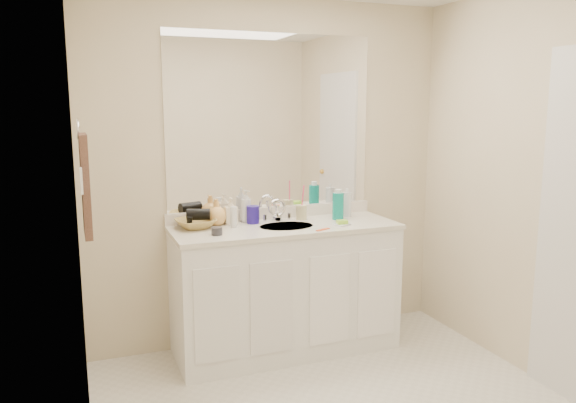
{
  "coord_description": "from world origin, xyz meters",
  "views": [
    {
      "loc": [
        -1.31,
        -2.41,
        1.68
      ],
      "look_at": [
        0.0,
        0.97,
        1.05
      ],
      "focal_mm": 35.0,
      "sensor_mm": 36.0,
      "label": 1
    }
  ],
  "objects": [
    {
      "name": "wall_back",
      "position": [
        0.0,
        1.3,
        1.2
      ],
      "size": [
        2.6,
        0.02,
        2.4
      ],
      "primitive_type": "cube",
      "color": "beige",
      "rests_on": "floor"
    },
    {
      "name": "wall_left",
      "position": [
        -1.3,
        0.0,
        1.2
      ],
      "size": [
        0.02,
        2.6,
        2.4
      ],
      "primitive_type": "cube",
      "color": "beige",
      "rests_on": "floor"
    },
    {
      "name": "wall_right",
      "position": [
        1.3,
        0.0,
        1.2
      ],
      "size": [
        0.02,
        2.6,
        2.4
      ],
      "primitive_type": "cube",
      "color": "beige",
      "rests_on": "floor"
    },
    {
      "name": "vanity_cabinet",
      "position": [
        0.0,
        1.02,
        0.42
      ],
      "size": [
        1.5,
        0.55,
        0.85
      ],
      "primitive_type": "cube",
      "color": "white",
      "rests_on": "floor"
    },
    {
      "name": "countertop",
      "position": [
        0.0,
        1.02,
        0.86
      ],
      "size": [
        1.52,
        0.57,
        0.03
      ],
      "primitive_type": "cube",
      "color": "silver",
      "rests_on": "vanity_cabinet"
    },
    {
      "name": "backsplash",
      "position": [
        0.0,
        1.29,
        0.92
      ],
      "size": [
        1.52,
        0.03,
        0.08
      ],
      "primitive_type": "cube",
      "color": "white",
      "rests_on": "countertop"
    },
    {
      "name": "sink_basin",
      "position": [
        0.0,
        1.0,
        0.87
      ],
      "size": [
        0.37,
        0.37,
        0.02
      ],
      "primitive_type": "cylinder",
      "color": "beige",
      "rests_on": "countertop"
    },
    {
      "name": "faucet",
      "position": [
        0.0,
        1.18,
        0.94
      ],
      "size": [
        0.02,
        0.02,
        0.11
      ],
      "primitive_type": "cylinder",
      "color": "silver",
      "rests_on": "countertop"
    },
    {
      "name": "mirror",
      "position": [
        0.0,
        1.29,
        1.56
      ],
      "size": [
        1.48,
        0.01,
        1.2
      ],
      "primitive_type": "cube",
      "color": "white",
      "rests_on": "wall_back"
    },
    {
      "name": "blue_mug",
      "position": [
        -0.18,
        1.16,
        0.94
      ],
      "size": [
        0.11,
        0.11,
        0.12
      ],
      "primitive_type": "cylinder",
      "rotation": [
        0.0,
        0.0,
        -0.39
      ],
      "color": "navy",
      "rests_on": "countertop"
    },
    {
      "name": "tan_cup",
      "position": [
        0.17,
        1.16,
        0.93
      ],
      "size": [
        0.1,
        0.1,
        0.1
      ],
      "primitive_type": "cylinder",
      "rotation": [
        0.0,
        0.0,
        -0.31
      ],
      "color": "beige",
      "rests_on": "countertop"
    },
    {
      "name": "toothbrush",
      "position": [
        0.18,
        1.16,
        1.03
      ],
      "size": [
        0.02,
        0.04,
        0.19
      ],
      "primitive_type": "cylinder",
      "rotation": [
        0.14,
        0.0,
        0.35
      ],
      "color": "#F94171",
      "rests_on": "tan_cup"
    },
    {
      "name": "mouthwash_bottle",
      "position": [
        0.42,
        1.08,
        0.97
      ],
      "size": [
        0.1,
        0.1,
        0.19
      ],
      "primitive_type": "cylinder",
      "rotation": [
        0.0,
        0.0,
        0.26
      ],
      "color": "#0B8D7F",
      "rests_on": "countertop"
    },
    {
      "name": "clear_pump_bottle",
      "position": [
        0.52,
        1.15,
        0.97
      ],
      "size": [
        0.08,
        0.08,
        0.17
      ],
      "primitive_type": "cylinder",
      "rotation": [
        0.0,
        0.0,
        -0.37
      ],
      "color": "silver",
      "rests_on": "countertop"
    },
    {
      "name": "soap_dish",
      "position": [
        0.35,
        0.88,
        0.89
      ],
      "size": [
        0.12,
        0.11,
        0.01
      ],
      "primitive_type": "cube",
      "rotation": [
        0.0,
        0.0,
        0.43
      ],
      "color": "white",
      "rests_on": "countertop"
    },
    {
      "name": "green_soap",
      "position": [
        0.35,
        0.88,
        0.9
      ],
      "size": [
        0.07,
        0.06,
        0.02
      ],
      "primitive_type": "cube",
      "rotation": [
        0.0,
        0.0,
        -0.1
      ],
      "color": "#A3E838",
      "rests_on": "soap_dish"
    },
    {
      "name": "orange_comb",
      "position": [
        0.18,
        0.81,
        0.88
      ],
      "size": [
        0.11,
        0.07,
        0.0
      ],
      "primitive_type": "cube",
      "rotation": [
        0.0,
        0.0,
        0.43
      ],
      "color": "#E94B18",
      "rests_on": "countertop"
    },
    {
      "name": "dark_jar",
      "position": [
        -0.5,
        0.92,
        0.9
      ],
      "size": [
        0.07,
        0.07,
        0.05
      ],
      "primitive_type": "cylinder",
      "rotation": [
        0.0,
        0.0,
        -0.03
      ],
      "color": "#2F2E34",
      "rests_on": "countertop"
    },
    {
      "name": "extra_white_bottle",
      "position": [
        -0.34,
        1.09,
        0.95
      ],
      "size": [
        0.05,
        0.05,
        0.14
      ],
      "primitive_type": "cylinder",
      "rotation": [
        0.0,
        0.0,
        -0.27
      ],
      "color": "silver",
      "rests_on": "countertop"
    },
    {
      "name": "soap_bottle_white",
      "position": [
        -0.21,
        1.23,
        0.99
      ],
      "size": [
        0.11,
        0.11,
        0.22
      ],
      "primitive_type": "imported",
      "rotation": [
        0.0,
        0.0,
        0.32
      ],
      "color": "silver",
      "rests_on": "countertop"
    },
    {
      "name": "soap_bottle_cream",
      "position": [
        -0.33,
        1.2,
        0.97
      ],
      "size": [
        0.08,
        0.09,
        0.18
      ],
      "primitive_type": "imported",
      "rotation": [
        0.0,
        0.0,
        -0.05
      ],
      "color": "#FCECCD",
      "rests_on": "countertop"
    },
    {
      "name": "soap_bottle_yellow",
      "position": [
        -0.43,
        1.2,
        0.97
      ],
      "size": [
        0.17,
        0.17,
        0.18
      ],
      "primitive_type": "imported",
      "rotation": [
        0.0,
        0.0,
        -0.3
      ],
      "color": "#EEB15C",
      "rests_on": "countertop"
    },
    {
      "name": "wicker_basket",
      "position": [
        -0.58,
        1.15,
        0.91
      ],
      "size": [
        0.3,
        0.3,
        0.06
      ],
      "primitive_type": "imported",
      "rotation": [
        0.0,
        0.0,
        0.2
      ],
      "color": "#9F8040",
      "rests_on": "countertop"
    },
    {
      "name": "hair_dryer",
      "position": [
        -0.56,
        1.15,
        0.97
      ],
      "size": [
        0.17,
        0.12,
        0.08
      ],
      "primitive_type": "cylinder",
      "rotation": [
        0.0,
        1.57,
        -0.31
      ],
      "color": "black",
      "rests_on": "wicker_basket"
    },
    {
      "name": "towel_ring",
      "position": [
        -1.27,
        0.77,
        1.55
      ],
      "size": [
        0.01,
        0.11,
        0.11
      ],
      "primitive_type": "torus",
      "rotation": [
        0.0,
        1.57,
        0.0
      ],
      "color": "silver",
      "rests_on": "wall_left"
    },
    {
      "name": "hand_towel",
      "position": [
        -1.25,
        0.77,
        1.25
      ],
      "size": [
        0.04,
        0.32,
        0.55
      ],
      "primitive_type": "cube",
      "color": "#3B271F",
      "rests_on": "towel_ring"
    },
    {
      "name": "switch_plate",
      "position": [
        -1.27,
        0.57,
        1.3
      ],
      "size": [
        0.01,
        0.08,
        0.13
      ],
      "primitive_type": "cube",
      "color": "white",
      "rests_on": "wall_left"
    }
  ]
}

